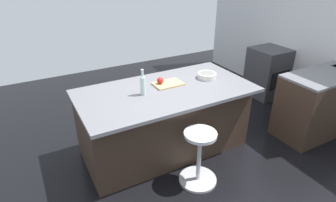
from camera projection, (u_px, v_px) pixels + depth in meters
ground_plane at (187, 152)px, 3.76m from camera, size 7.39×7.39×0.00m
interior_partition_left at (336, 24)px, 4.22m from camera, size 0.15×5.69×2.88m
sink_cabinet at (333, 98)px, 4.16m from camera, size 1.88×0.60×1.21m
oven_range at (267, 72)px, 5.17m from camera, size 0.60×0.61×0.90m
kitchen_island at (164, 119)px, 3.64m from camera, size 2.15×1.13×0.91m
stool_by_window at (199, 159)px, 3.15m from camera, size 0.44×0.44×0.67m
cutting_board at (168, 84)px, 3.52m from camera, size 0.36×0.24×0.02m
apple_red at (160, 81)px, 3.48m from camera, size 0.08×0.08×0.08m
water_bottle at (143, 85)px, 3.21m from camera, size 0.06×0.06×0.31m
fruit_bowl at (207, 75)px, 3.70m from camera, size 0.24×0.24×0.07m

